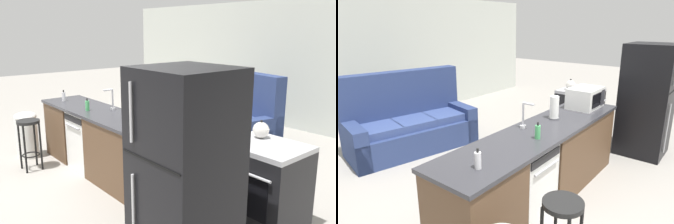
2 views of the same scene
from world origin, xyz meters
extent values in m
plane|color=gray|center=(0.00, 0.00, 0.00)|extent=(24.00, 24.00, 0.00)
cube|color=beige|center=(0.30, 4.20, 1.30)|extent=(10.00, 0.06, 2.60)
cube|color=brown|center=(-0.93, 0.00, 0.43)|extent=(0.75, 0.62, 0.86)
cube|color=brown|center=(0.83, 0.00, 0.43)|extent=(1.55, 0.62, 0.86)
cube|color=#333338|center=(0.15, 0.00, 0.88)|extent=(2.94, 0.66, 0.04)
cube|color=black|center=(0.15, 0.00, 0.04)|extent=(2.86, 0.56, 0.08)
cube|color=white|center=(-0.25, 0.00, 0.42)|extent=(0.58, 0.58, 0.84)
cube|color=black|center=(-0.25, -0.30, 0.78)|extent=(0.52, 0.01, 0.08)
cylinder|color=#B2B2B7|center=(-0.25, -0.31, 0.68)|extent=(0.44, 0.02, 0.02)
cube|color=black|center=(2.35, 0.55, 0.42)|extent=(0.76, 0.64, 0.85)
cube|color=black|center=(2.35, 0.22, 0.47)|extent=(0.53, 0.01, 0.43)
cylinder|color=silver|center=(2.35, 0.20, 0.70)|extent=(0.61, 0.03, 0.03)
cube|color=#B7B7BC|center=(2.35, 0.55, 0.88)|extent=(0.76, 0.64, 0.05)
torus|color=black|center=(2.18, 0.42, 0.89)|extent=(0.16, 0.16, 0.01)
torus|color=black|center=(2.52, 0.42, 0.89)|extent=(0.16, 0.16, 0.01)
torus|color=black|center=(2.18, 0.68, 0.89)|extent=(0.16, 0.16, 0.01)
torus|color=black|center=(2.52, 0.68, 0.89)|extent=(0.16, 0.16, 0.01)
cube|color=black|center=(2.35, -0.55, 0.87)|extent=(0.72, 0.70, 1.74)
cylinder|color=#B2B2B7|center=(2.15, -0.92, 0.54)|extent=(0.02, 0.02, 0.75)
cube|color=black|center=(2.35, -0.90, 1.08)|extent=(0.68, 0.01, 0.01)
cube|color=white|center=(1.26, 0.00, 1.04)|extent=(0.50, 0.36, 0.28)
cube|color=black|center=(1.21, -0.18, 1.04)|extent=(0.27, 0.01, 0.18)
cube|color=#2D2D33|center=(1.43, -0.18, 1.04)|extent=(0.11, 0.01, 0.21)
cylinder|color=silver|center=(0.04, 0.19, 0.92)|extent=(0.07, 0.07, 0.03)
cylinder|color=silver|center=(0.04, 0.19, 1.06)|extent=(0.02, 0.02, 0.26)
cylinder|color=silver|center=(0.04, 0.12, 1.19)|extent=(0.02, 0.14, 0.02)
cylinder|color=#4C4C51|center=(0.55, 0.08, 0.91)|extent=(0.14, 0.14, 0.01)
cylinder|color=white|center=(0.55, 0.08, 1.05)|extent=(0.11, 0.11, 0.27)
cylinder|color=#4CB266|center=(-0.14, -0.12, 0.97)|extent=(0.06, 0.06, 0.14)
cylinder|color=black|center=(-0.14, -0.12, 1.06)|extent=(0.02, 0.02, 0.04)
cylinder|color=silver|center=(-0.98, -0.09, 0.97)|extent=(0.06, 0.06, 0.14)
cylinder|color=black|center=(-0.98, -0.09, 1.06)|extent=(0.02, 0.02, 0.04)
sphere|color=silver|center=(2.18, 0.68, 0.99)|extent=(0.17, 0.17, 0.17)
sphere|color=black|center=(2.18, 0.68, 1.08)|extent=(0.03, 0.03, 0.03)
cone|color=silver|center=(2.26, 0.68, 1.00)|extent=(0.08, 0.04, 0.06)
cylinder|color=black|center=(-0.75, -0.75, 0.72)|extent=(0.32, 0.32, 0.04)
cube|color=navy|center=(0.14, 2.47, 0.21)|extent=(2.14, 1.28, 0.42)
cube|color=navy|center=(0.20, 2.79, 0.64)|extent=(2.01, 0.63, 1.27)
cube|color=navy|center=(-0.75, 2.64, 0.31)|extent=(0.37, 0.92, 0.62)
cube|color=navy|center=(1.02, 2.29, 0.31)|extent=(0.37, 0.92, 0.62)
cube|color=#35477D|center=(-0.41, 2.53, 0.48)|extent=(0.67, 0.73, 0.12)
cube|color=#35477D|center=(0.13, 2.42, 0.48)|extent=(0.67, 0.73, 0.12)
cube|color=#35477D|center=(0.66, 2.31, 0.48)|extent=(0.67, 0.73, 0.12)
camera|label=1|loc=(4.30, -2.35, 2.02)|focal=38.00mm
camera|label=2|loc=(-2.56, -1.62, 2.03)|focal=32.00mm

